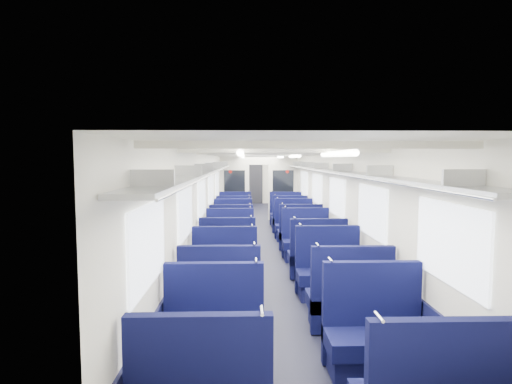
% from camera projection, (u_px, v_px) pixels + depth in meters
% --- Properties ---
extents(floor, '(2.80, 18.00, 0.01)m').
position_uv_depth(floor, '(263.00, 238.00, 11.31)').
color(floor, black).
rests_on(floor, ground).
extents(ceiling, '(2.80, 18.00, 0.01)m').
position_uv_depth(ceiling, '(263.00, 154.00, 11.12)').
color(ceiling, white).
rests_on(ceiling, wall_left).
extents(wall_left, '(0.02, 18.00, 2.35)m').
position_uv_depth(wall_left, '(212.00, 196.00, 11.17)').
color(wall_left, silver).
rests_on(wall_left, floor).
extents(dado_left, '(0.03, 17.90, 0.70)m').
position_uv_depth(dado_left, '(213.00, 226.00, 11.24)').
color(dado_left, '#101236').
rests_on(dado_left, floor).
extents(wall_right, '(0.02, 18.00, 2.35)m').
position_uv_depth(wall_right, '(314.00, 196.00, 11.25)').
color(wall_right, silver).
rests_on(wall_right, floor).
extents(dado_right, '(0.03, 17.90, 0.70)m').
position_uv_depth(dado_right, '(313.00, 226.00, 11.32)').
color(dado_right, '#101236').
rests_on(dado_right, floor).
extents(wall_far, '(2.80, 0.02, 2.35)m').
position_uv_depth(wall_far, '(255.00, 180.00, 20.18)').
color(wall_far, silver).
rests_on(wall_far, floor).
extents(luggage_rack_left, '(0.36, 17.40, 0.18)m').
position_uv_depth(luggage_rack_left, '(219.00, 167.00, 11.11)').
color(luggage_rack_left, '#B2B5BA').
rests_on(luggage_rack_left, wall_left).
extents(luggage_rack_right, '(0.36, 17.40, 0.18)m').
position_uv_depth(luggage_rack_right, '(307.00, 167.00, 11.18)').
color(luggage_rack_right, '#B2B5BA').
rests_on(luggage_rack_right, wall_right).
extents(windows, '(2.78, 15.60, 0.75)m').
position_uv_depth(windows, '(264.00, 189.00, 10.74)').
color(windows, white).
rests_on(windows, wall_left).
extents(ceiling_fittings, '(2.70, 16.06, 0.11)m').
position_uv_depth(ceiling_fittings, '(264.00, 156.00, 10.86)').
color(ceiling_fittings, silver).
rests_on(ceiling_fittings, ceiling).
extents(end_door, '(0.75, 0.06, 2.00)m').
position_uv_depth(end_door, '(255.00, 183.00, 20.13)').
color(end_door, black).
rests_on(end_door, floor).
extents(bulkhead, '(2.80, 0.10, 2.35)m').
position_uv_depth(bulkhead, '(259.00, 186.00, 14.68)').
color(bulkhead, silver).
rests_on(bulkhead, floor).
extents(seat_2, '(1.04, 0.57, 1.16)m').
position_uv_depth(seat_2, '(213.00, 340.00, 4.14)').
color(seat_2, '#0D1041').
rests_on(seat_2, floor).
extents(seat_3, '(1.04, 0.57, 1.16)m').
position_uv_depth(seat_3, '(375.00, 338.00, 4.19)').
color(seat_3, '#0D1041').
rests_on(seat_3, floor).
extents(seat_4, '(1.04, 0.57, 1.16)m').
position_uv_depth(seat_4, '(220.00, 302.00, 5.26)').
color(seat_4, '#0D1041').
rests_on(seat_4, floor).
extents(seat_5, '(1.04, 0.57, 1.16)m').
position_uv_depth(seat_5, '(349.00, 303.00, 5.23)').
color(seat_5, '#0D1041').
rests_on(seat_5, floor).
extents(seat_6, '(1.04, 0.57, 1.16)m').
position_uv_depth(seat_6, '(224.00, 276.00, 6.41)').
color(seat_6, '#0D1041').
rests_on(seat_6, floor).
extents(seat_7, '(1.04, 0.57, 1.16)m').
position_uv_depth(seat_7, '(329.00, 275.00, 6.49)').
color(seat_7, '#0D1041').
rests_on(seat_7, floor).
extents(seat_8, '(1.04, 0.57, 1.16)m').
position_uv_depth(seat_8, '(228.00, 257.00, 7.67)').
color(seat_8, '#0D1041').
rests_on(seat_8, floor).
extents(seat_9, '(1.04, 0.57, 1.16)m').
position_uv_depth(seat_9, '(317.00, 259.00, 7.54)').
color(seat_9, '#0D1041').
rests_on(seat_9, floor).
extents(seat_10, '(1.04, 0.57, 1.16)m').
position_uv_depth(seat_10, '(230.00, 244.00, 8.80)').
color(seat_10, '#0D1041').
rests_on(seat_10, floor).
extents(seat_11, '(1.04, 0.57, 1.16)m').
position_uv_depth(seat_11, '(306.00, 244.00, 8.89)').
color(seat_11, '#0D1041').
rests_on(seat_11, floor).
extents(seat_12, '(1.04, 0.57, 1.16)m').
position_uv_depth(seat_12, '(231.00, 236.00, 9.79)').
color(seat_12, '#0D1041').
rests_on(seat_12, floor).
extents(seat_13, '(1.04, 0.57, 1.16)m').
position_uv_depth(seat_13, '(300.00, 235.00, 9.89)').
color(seat_13, '#0D1041').
rests_on(seat_13, floor).
extents(seat_14, '(1.04, 0.57, 1.16)m').
position_uv_depth(seat_14, '(233.00, 228.00, 10.93)').
color(seat_14, '#0D1041').
rests_on(seat_14, floor).
extents(seat_15, '(1.04, 0.57, 1.16)m').
position_uv_depth(seat_15, '(294.00, 227.00, 11.03)').
color(seat_15, '#0D1041').
rests_on(seat_15, floor).
extents(seat_16, '(1.04, 0.57, 1.16)m').
position_uv_depth(seat_16, '(234.00, 221.00, 12.09)').
color(seat_16, '#0D1041').
rests_on(seat_16, floor).
extents(seat_17, '(1.04, 0.57, 1.16)m').
position_uv_depth(seat_17, '(289.00, 221.00, 12.20)').
color(seat_17, '#0D1041').
rests_on(seat_17, floor).
extents(seat_18, '(1.04, 0.57, 1.16)m').
position_uv_depth(seat_18, '(235.00, 216.00, 13.30)').
color(seat_18, '#0D1041').
rests_on(seat_18, floor).
extents(seat_19, '(1.04, 0.57, 1.16)m').
position_uv_depth(seat_19, '(286.00, 216.00, 13.26)').
color(seat_19, '#0D1041').
rests_on(seat_19, floor).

